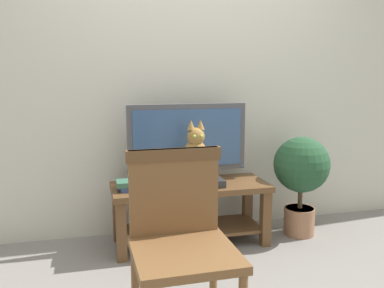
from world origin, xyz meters
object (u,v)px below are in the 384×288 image
tv_stand (190,203)px  wooden_chair (180,233)px  cat (195,158)px  potted_plant (301,173)px  media_box (194,183)px  book_stack (132,185)px  tv (187,141)px

tv_stand → wooden_chair: wooden_chair is taller
cat → potted_plant: bearing=2.2°
cat → potted_plant: size_ratio=0.56×
tv_stand → potted_plant: size_ratio=1.47×
media_box → book_stack: (-0.46, 0.01, 0.01)m
wooden_chair → potted_plant: (1.24, 1.11, -0.05)m
media_box → potted_plant: (0.89, 0.02, 0.02)m
wooden_chair → book_stack: size_ratio=4.26×
tv → potted_plant: (0.90, -0.13, -0.27)m
tv_stand → book_stack: 0.48m
cat → wooden_chair: bearing=-108.1°
cat → media_box: bearing=93.8°
potted_plant → media_box: bearing=-178.9°
tv → cat: 0.20m
tv_stand → book_stack: (-0.44, -0.04, 0.18)m
media_box → cat: 0.19m
wooden_chair → book_stack: 1.11m
wooden_chair → potted_plant: size_ratio=1.17×
cat → book_stack: cat is taller
cat → book_stack: bearing=176.1°
tv_stand → tv: (0.00, 0.09, 0.46)m
tv → potted_plant: size_ratio=1.14×
tv_stand → media_box: media_box is taller
media_box → wooden_chair: (-0.35, -1.09, 0.06)m
media_box → wooden_chair: size_ratio=0.45×
wooden_chair → media_box: bearing=72.2°
media_box → tv: bearing=95.1°
tv → book_stack: tv is taller
tv → potted_plant: bearing=-8.5°
tv → cat: size_ratio=2.05×
tv → media_box: size_ratio=2.15×
cat → wooden_chair: 1.14m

